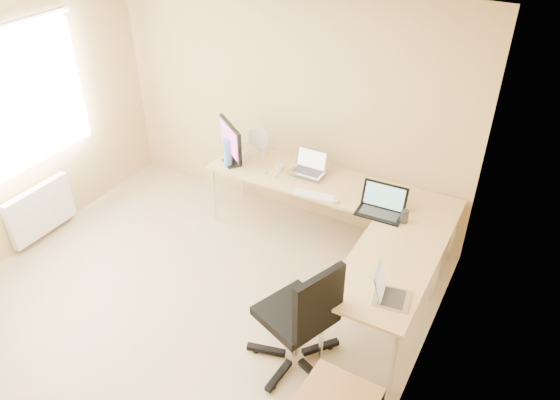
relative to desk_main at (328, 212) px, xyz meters
The scene contains 23 objects.
floor 2.02m from the desk_main, 111.40° to the right, with size 4.50×4.50×0.00m, color tan.
ceiling 2.99m from the desk_main, 111.40° to the right, with size 4.50×4.50×0.00m, color white.
wall_back 1.25m from the desk_main, 151.11° to the left, with size 4.50×4.50×0.00m, color tan.
wall_right 2.49m from the desk_main, 53.38° to the right, with size 4.50×4.50×0.00m, color tan.
desk_main is the anchor object (origin of this frame).
desk_return 1.40m from the desk_main, 45.73° to the right, with size 0.70×1.30×0.73m, color tan.
monitor 1.28m from the desk_main, behind, with size 0.56×0.18×0.48m, color black.
book_stack 0.52m from the desk_main, 164.47° to the left, with size 0.19×0.26×0.04m, color #1C906A.
laptop_center 0.59m from the desk_main, behind, with size 0.36×0.27×0.23m, color #ACAAB6.
laptop_black 0.86m from the desk_main, 23.15° to the right, with size 0.43×0.32×0.27m, color black.
keyboard 0.48m from the desk_main, 96.47° to the right, with size 0.41×0.11×0.02m, color silver.
mouse 0.52m from the desk_main, 57.42° to the right, with size 0.10×0.06×0.04m, color silver.
mug 0.70m from the desk_main, behind, with size 0.09×0.09×0.09m, color silver.
cd_stack 0.73m from the desk_main, 163.93° to the right, with size 0.13×0.13×0.03m, color white.
water_bottle 1.26m from the desk_main, behind, with size 0.09×0.09×0.32m, color #4A7FC7.
papers 1.19m from the desk_main, behind, with size 0.22×0.31×0.01m, color silver.
white_box 1.19m from the desk_main, behind, with size 0.19×0.14×0.07m, color white.
desk_fan 1.09m from the desk_main, 167.99° to the left, with size 0.25×0.25×0.31m, color silver.
black_cup 1.03m from the desk_main, 18.54° to the right, with size 0.07×0.07×0.13m, color black.
laptop_return 1.80m from the desk_main, 49.62° to the right, with size 0.26×0.33×0.22m, color silver.
office_chair 1.72m from the desk_main, 74.49° to the right, with size 0.67×0.67×1.12m, color black.
radiator 3.11m from the desk_main, 152.24° to the right, with size 0.09×0.80×0.55m, color white.
window 3.35m from the desk_main, 152.41° to the right, with size 0.10×1.80×1.40m, color white.
Camera 1 is at (2.56, -2.56, 3.67)m, focal length 34.60 mm.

